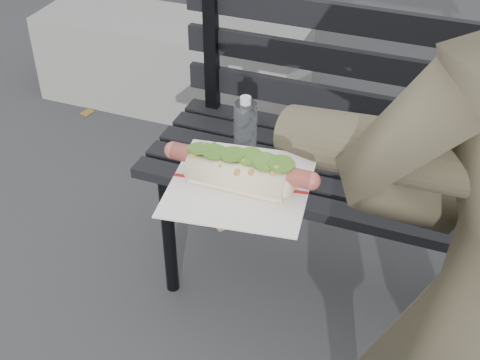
% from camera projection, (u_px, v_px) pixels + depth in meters
% --- Properties ---
extents(park_bench, '(1.50, 0.44, 0.88)m').
position_uv_depth(park_bench, '(415.00, 156.00, 1.84)').
color(park_bench, black).
rests_on(park_bench, ground).
extents(concrete_block, '(1.20, 0.40, 0.40)m').
position_uv_depth(concrete_block, '(173.00, 63.00, 3.02)').
color(concrete_block, slate).
rests_on(concrete_block, ground).
extents(held_hotdog, '(0.63, 0.30, 0.20)m').
position_uv_depth(held_hotdog, '(393.00, 166.00, 0.88)').
color(held_hotdog, '#4C4432').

